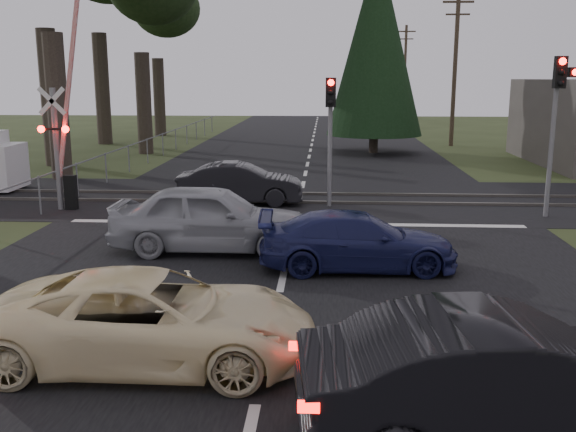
# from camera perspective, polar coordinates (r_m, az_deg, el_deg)

# --- Properties ---
(ground) EXTENTS (120.00, 120.00, 0.00)m
(ground) POSITION_cam_1_polar(r_m,az_deg,el_deg) (10.55, -1.61, -10.73)
(ground) COLOR #2E3819
(ground) RESTS_ON ground
(road) EXTENTS (14.00, 100.00, 0.01)m
(road) POSITION_cam_1_polar(r_m,az_deg,el_deg) (20.12, 0.84, 0.46)
(road) COLOR black
(road) RESTS_ON ground
(rail_corridor) EXTENTS (120.00, 8.00, 0.01)m
(rail_corridor) POSITION_cam_1_polar(r_m,az_deg,el_deg) (22.08, 1.07, 1.52)
(rail_corridor) COLOR black
(rail_corridor) RESTS_ON ground
(stop_line) EXTENTS (13.00, 0.35, 0.00)m
(stop_line) POSITION_cam_1_polar(r_m,az_deg,el_deg) (18.36, 0.59, -0.67)
(stop_line) COLOR silver
(stop_line) RESTS_ON ground
(rail_near) EXTENTS (120.00, 0.12, 0.10)m
(rail_near) POSITION_cam_1_polar(r_m,az_deg,el_deg) (21.29, 0.98, 1.24)
(rail_near) COLOR #59544C
(rail_near) RESTS_ON ground
(rail_far) EXTENTS (120.00, 0.12, 0.10)m
(rail_far) POSITION_cam_1_polar(r_m,az_deg,el_deg) (22.86, 1.15, 2.00)
(rail_far) COLOR #59544C
(rail_far) RESTS_ON ground
(crossing_signal) EXTENTS (1.62, 0.38, 6.96)m
(crossing_signal) POSITION_cam_1_polar(r_m,az_deg,el_deg) (21.20, -19.34, 5.99)
(crossing_signal) COLOR slate
(crossing_signal) RESTS_ON ground
(traffic_signal_right) EXTENTS (0.68, 0.48, 4.70)m
(traffic_signal_right) POSITION_cam_1_polar(r_m,az_deg,el_deg) (20.30, 22.89, 9.04)
(traffic_signal_right) COLOR slate
(traffic_signal_right) RESTS_ON ground
(traffic_signal_center) EXTENTS (0.32, 0.48, 4.10)m
(traffic_signal_center) POSITION_cam_1_polar(r_m,az_deg,el_deg) (20.40, 3.79, 8.54)
(traffic_signal_center) COLOR slate
(traffic_signal_center) RESTS_ON ground
(utility_pole_mid) EXTENTS (1.80, 0.26, 9.00)m
(utility_pole_mid) POSITION_cam_1_polar(r_m,az_deg,el_deg) (40.41, 14.62, 12.74)
(utility_pole_mid) COLOR #4C3D2D
(utility_pole_mid) RESTS_ON ground
(utility_pole_far) EXTENTS (1.80, 0.26, 9.00)m
(utility_pole_far) POSITION_cam_1_polar(r_m,az_deg,el_deg) (65.13, 10.35, 12.61)
(utility_pole_far) COLOR #4C3D2D
(utility_pole_far) RESTS_ON ground
(conifer_tree) EXTENTS (5.20, 5.20, 11.00)m
(conifer_tree) POSITION_cam_1_polar(r_m,az_deg,el_deg) (35.82, 7.85, 15.15)
(conifer_tree) COLOR #473D33
(conifer_tree) RESTS_ON ground
(fence_left) EXTENTS (0.10, 36.00, 1.20)m
(fence_left) POSITION_cam_1_polar(r_m,az_deg,el_deg) (33.58, -11.66, 4.96)
(fence_left) COLOR slate
(fence_left) RESTS_ON ground
(cream_coupe) EXTENTS (4.82, 2.25, 1.34)m
(cream_coupe) POSITION_cam_1_polar(r_m,az_deg,el_deg) (9.67, -12.08, -8.95)
(cream_coupe) COLOR #FAE8B4
(cream_coupe) RESTS_ON ground
(dark_hatchback) EXTENTS (4.89, 2.13, 1.56)m
(dark_hatchback) POSITION_cam_1_polar(r_m,az_deg,el_deg) (7.79, 19.11, -13.84)
(dark_hatchback) COLOR black
(dark_hatchback) RESTS_ON ground
(silver_car) EXTENTS (4.75, 1.92, 1.62)m
(silver_car) POSITION_cam_1_polar(r_m,az_deg,el_deg) (15.47, -6.90, -0.19)
(silver_car) COLOR #989AA0
(silver_car) RESTS_ON ground
(blue_sedan) EXTENTS (4.39, 1.99, 1.25)m
(blue_sedan) POSITION_cam_1_polar(r_m,az_deg,el_deg) (14.04, 6.21, -2.24)
(blue_sedan) COLOR #191D4D
(blue_sedan) RESTS_ON ground
(dark_car_far) EXTENTS (4.17, 1.61, 1.35)m
(dark_car_far) POSITION_cam_1_polar(r_m,az_deg,el_deg) (21.19, -4.27, 2.88)
(dark_car_far) COLOR black
(dark_car_far) RESTS_ON ground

